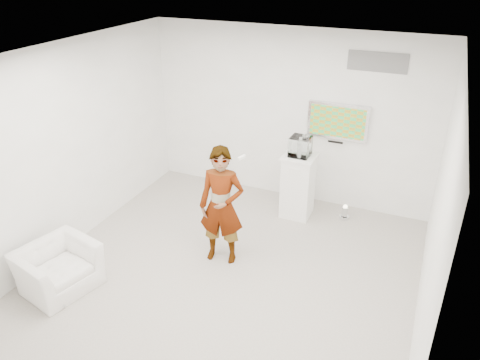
{
  "coord_description": "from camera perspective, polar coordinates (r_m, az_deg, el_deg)",
  "views": [
    {
      "loc": [
        2.26,
        -4.86,
        4.11
      ],
      "look_at": [
        -0.1,
        0.6,
        1.13
      ],
      "focal_mm": 35.0,
      "sensor_mm": 36.0,
      "label": 1
    }
  ],
  "objects": [
    {
      "name": "vitrine",
      "position": [
        7.55,
        7.36,
        4.07
      ],
      "size": [
        0.32,
        0.32,
        0.32
      ],
      "primitive_type": "cube",
      "rotation": [
        0.0,
        0.0,
        -0.02
      ],
      "color": "white",
      "rests_on": "pedestal"
    },
    {
      "name": "console",
      "position": [
        7.56,
        7.34,
        3.78
      ],
      "size": [
        0.1,
        0.18,
        0.23
      ],
      "primitive_type": "cube",
      "rotation": [
        0.0,
        0.0,
        0.28
      ],
      "color": "white",
      "rests_on": "pedestal"
    },
    {
      "name": "tv",
      "position": [
        7.87,
        11.85,
        7.02
      ],
      "size": [
        1.0,
        0.08,
        0.6
      ],
      "primitive_type": "cube",
      "color": "silver",
      "rests_on": "room"
    },
    {
      "name": "floor_uplight",
      "position": [
        8.04,
        12.65,
        -3.86
      ],
      "size": [
        0.17,
        0.17,
        0.25
      ],
      "primitive_type": "cylinder",
      "rotation": [
        0.0,
        0.0,
        0.05
      ],
      "color": "silver",
      "rests_on": "room"
    },
    {
      "name": "wii_remote",
      "position": [
        6.28,
        0.19,
        2.75
      ],
      "size": [
        0.07,
        0.15,
        0.04
      ],
      "primitive_type": "cube",
      "rotation": [
        0.0,
        0.0,
        -0.24
      ],
      "color": "white",
      "rests_on": "person"
    },
    {
      "name": "pedestal",
      "position": [
        7.84,
        7.07,
        -0.69
      ],
      "size": [
        0.53,
        0.53,
        1.09
      ],
      "primitive_type": "cube",
      "rotation": [
        0.0,
        0.0,
        0.0
      ],
      "color": "white",
      "rests_on": "room"
    },
    {
      "name": "person",
      "position": [
        6.52,
        -2.26,
        -3.19
      ],
      "size": [
        0.7,
        0.52,
        1.75
      ],
      "primitive_type": "imported",
      "rotation": [
        0.0,
        0.0,
        0.18
      ],
      "color": "white",
      "rests_on": "room"
    },
    {
      "name": "logo_decal",
      "position": [
        7.57,
        16.42,
        13.63
      ],
      "size": [
        0.9,
        0.02,
        0.3
      ],
      "primitive_type": "cube",
      "color": "slate",
      "rests_on": "room"
    },
    {
      "name": "room",
      "position": [
        5.96,
        -1.42,
        0.6
      ],
      "size": [
        5.01,
        5.01,
        3.0
      ],
      "color": "#B8B1A9",
      "rests_on": "ground"
    },
    {
      "name": "armchair",
      "position": [
        6.73,
        -21.33,
        -9.96
      ],
      "size": [
        1.02,
        1.11,
        0.61
      ],
      "primitive_type": "imported",
      "rotation": [
        0.0,
        0.0,
        1.33
      ],
      "color": "white",
      "rests_on": "room"
    }
  ]
}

